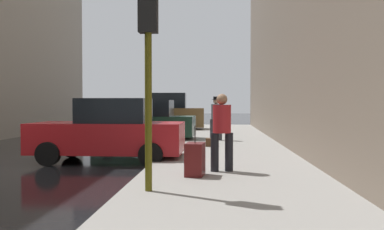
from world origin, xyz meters
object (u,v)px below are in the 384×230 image
parked_dark_green_sedan (146,122)px  pedestrian_in_red_jacket (222,128)px  traffic_light (148,38)px  duffel_bag (210,142)px  fire_hydrant (176,142)px  pedestrian_with_beanie (216,116)px  parked_bronze_suv (165,114)px  rolling_suitcase (195,159)px  parked_red_hatchback (110,132)px

parked_dark_green_sedan → pedestrian_in_red_jacket: bearing=-70.0°
traffic_light → duffel_bag: 8.12m
fire_hydrant → pedestrian_with_beanie: (1.18, 4.88, 0.64)m
parked_bronze_suv → fire_hydrant: (1.80, -12.29, -0.54)m
parked_bronze_suv → pedestrian_in_red_jacket: size_ratio=2.72×
traffic_light → pedestrian_with_beanie: 10.39m
fire_hydrant → parked_dark_green_sedan: bearing=108.3°
pedestrian_in_red_jacket → fire_hydrant: bearing=112.9°
parked_bronze_suv → traffic_light: traffic_light is taller
parked_dark_green_sedan → pedestrian_in_red_jacket: (3.13, -8.61, 0.26)m
fire_hydrant → rolling_suitcase: size_ratio=0.68×
parked_red_hatchback → fire_hydrant: bearing=21.3°
fire_hydrant → traffic_light: 5.78m
pedestrian_with_beanie → duffel_bag: pedestrian_with_beanie is taller
pedestrian_in_red_jacket → traffic_light: bearing=-120.4°
parked_dark_green_sedan → pedestrian_with_beanie: 3.05m
parked_dark_green_sedan → rolling_suitcase: (2.57, -9.21, -0.36)m
traffic_light → pedestrian_with_beanie: (1.13, 10.20, -1.62)m
parked_red_hatchback → rolling_suitcase: 4.00m
pedestrian_in_red_jacket → rolling_suitcase: 1.02m
fire_hydrant → pedestrian_with_beanie: 5.06m
parked_dark_green_sedan → traffic_light: (1.85, -10.79, 1.91)m
parked_bronze_suv → pedestrian_in_red_jacket: parked_bronze_suv is taller
pedestrian_with_beanie → traffic_light: bearing=-96.3°
traffic_light → pedestrian_in_red_jacket: bearing=59.6°
duffel_bag → pedestrian_with_beanie: bearing=85.6°
fire_hydrant → pedestrian_with_beanie: bearing=76.4°
parked_dark_green_sedan → traffic_light: traffic_light is taller
parked_dark_green_sedan → rolling_suitcase: size_ratio=4.09×
parked_red_hatchback → traffic_light: 5.33m
parked_bronze_suv → pedestrian_in_red_jacket: 15.75m
parked_bronze_suv → pedestrian_with_beanie: parked_bronze_suv is taller
pedestrian_in_red_jacket → duffel_bag: size_ratio=3.89×
fire_hydrant → traffic_light: bearing=-89.5°
parked_dark_green_sedan → duffel_bag: (2.79, -3.11, -0.56)m
parked_red_hatchback → rolling_suitcase: parked_red_hatchback is taller
parked_red_hatchback → parked_dark_green_sedan: bearing=90.0°
fire_hydrant → duffel_bag: fire_hydrant is taller
parked_red_hatchback → rolling_suitcase: bearing=-49.8°
parked_bronze_suv → duffel_bag: (2.79, -9.93, -0.74)m
parked_dark_green_sedan → duffel_bag: 4.21m
fire_hydrant → traffic_light: size_ratio=0.20×
fire_hydrant → traffic_light: (0.05, -5.32, 2.26)m
pedestrian_in_red_jacket → parked_dark_green_sedan: bearing=110.0°
parked_dark_green_sedan → traffic_light: size_ratio=1.18×
pedestrian_with_beanie → parked_bronze_suv: bearing=111.9°
parked_red_hatchback → duffel_bag: 4.18m
parked_dark_green_sedan → parked_bronze_suv: parked_bronze_suv is taller
pedestrian_with_beanie → parked_red_hatchback: bearing=-118.1°
parked_red_hatchback → parked_bronze_suv: size_ratio=0.90×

